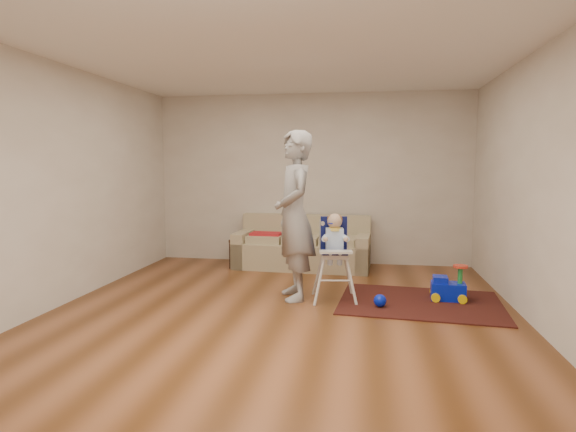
# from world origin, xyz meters

# --- Properties ---
(ground) EXTENTS (5.50, 5.50, 0.00)m
(ground) POSITION_xyz_m (0.00, 0.00, 0.00)
(ground) COLOR #502B12
(ground) RESTS_ON ground
(room_envelope) EXTENTS (5.04, 5.52, 2.72)m
(room_envelope) POSITION_xyz_m (0.00, 0.53, 1.88)
(room_envelope) COLOR #BCB2A6
(room_envelope) RESTS_ON ground
(sofa) EXTENTS (2.08, 0.94, 0.79)m
(sofa) POSITION_xyz_m (-0.09, 2.30, 0.39)
(sofa) COLOR tan
(sofa) RESTS_ON ground
(side_table) EXTENTS (0.44, 0.44, 0.44)m
(side_table) POSITION_xyz_m (-0.96, 2.26, 0.22)
(side_table) COLOR black
(side_table) RESTS_ON ground
(area_rug) EXTENTS (1.90, 1.49, 0.01)m
(area_rug) POSITION_xyz_m (1.50, 0.60, 0.01)
(area_rug) COLOR black
(area_rug) RESTS_ON ground
(ride_on_toy) EXTENTS (0.40, 0.30, 0.42)m
(ride_on_toy) POSITION_xyz_m (1.83, 0.75, 0.22)
(ride_on_toy) COLOR #071BCD
(ride_on_toy) RESTS_ON area_rug
(toy_ball) EXTENTS (0.14, 0.14, 0.14)m
(toy_ball) POSITION_xyz_m (1.04, 0.34, 0.08)
(toy_ball) COLOR #071BCD
(toy_ball) RESTS_ON area_rug
(high_chair) EXTENTS (0.54, 0.54, 1.03)m
(high_chair) POSITION_xyz_m (0.52, 0.58, 0.49)
(high_chair) COLOR silver
(high_chair) RESTS_ON ground
(adult) EXTENTS (0.69, 0.84, 1.97)m
(adult) POSITION_xyz_m (0.05, 0.59, 0.99)
(adult) COLOR #99999B
(adult) RESTS_ON ground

